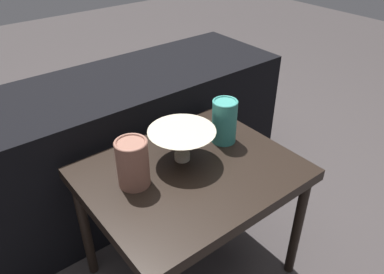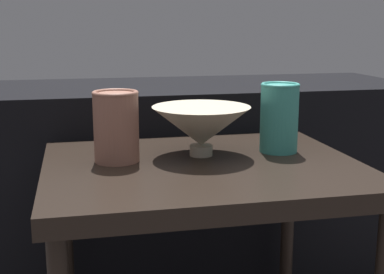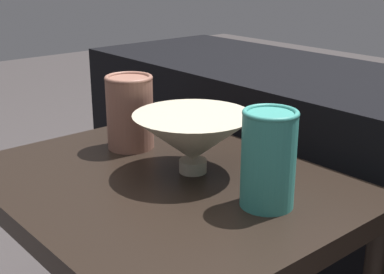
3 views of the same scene
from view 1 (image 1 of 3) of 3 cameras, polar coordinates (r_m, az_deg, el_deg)
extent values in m
plane|color=#383333|center=(1.59, -0.11, -19.48)|extent=(8.00, 8.00, 0.00)
cube|color=black|center=(1.24, -0.13, -5.68)|extent=(0.69, 0.55, 0.04)
cylinder|color=black|center=(1.47, 15.73, -13.17)|extent=(0.04, 0.04, 0.47)
cylinder|color=black|center=(1.47, -15.97, -13.25)|extent=(0.04, 0.04, 0.47)
cylinder|color=black|center=(1.70, 3.02, -4.37)|extent=(0.04, 0.04, 0.47)
cube|color=black|center=(1.75, -11.71, -1.07)|extent=(1.61, 0.50, 0.61)
cylinder|color=#B2A88E|center=(1.27, -1.50, -2.92)|extent=(0.05, 0.05, 0.02)
cone|color=#B2A88E|center=(1.24, -1.54, -0.78)|extent=(0.23, 0.23, 0.09)
cylinder|color=brown|center=(1.14, -9.01, -4.04)|extent=(0.10, 0.10, 0.15)
torus|color=brown|center=(1.10, -9.34, -0.88)|extent=(0.10, 0.10, 0.01)
cylinder|color=teal|center=(1.34, 4.94, 2.33)|extent=(0.09, 0.09, 0.16)
torus|color=teal|center=(1.30, 5.11, 5.35)|extent=(0.09, 0.09, 0.01)
camera|label=2|loc=(0.66, 66.90, -38.64)|focal=50.00mm
camera|label=3|loc=(1.40, 41.43, 9.61)|focal=50.00mm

